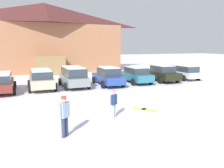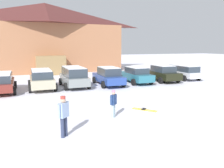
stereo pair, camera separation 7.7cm
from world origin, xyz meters
name	(u,v)px [view 1 (the left image)]	position (x,y,z in m)	size (l,w,h in m)	color
ground	(177,141)	(0.00, 0.00, 0.00)	(160.00, 160.00, 0.00)	silver
ski_lodge	(45,37)	(-2.09, 26.52, 4.84)	(21.00, 9.11, 9.53)	#A76C49
parked_maroon_van	(1,82)	(-6.99, 12.45, 0.84)	(2.14, 4.56, 1.53)	maroon
parked_beige_suv	(41,79)	(-3.96, 12.67, 0.90)	(2.20, 4.37, 1.66)	#B7AE90
parked_grey_wagon	(74,76)	(-1.22, 12.65, 0.96)	(2.18, 4.53, 1.80)	gray
parked_blue_hatchback	(108,76)	(1.95, 12.37, 0.85)	(2.21, 4.71, 1.70)	#284598
parked_teal_hatchback	(135,75)	(4.96, 12.60, 0.81)	(2.12, 4.66, 1.60)	teal
parked_black_sedan	(162,73)	(7.99, 12.49, 0.85)	(2.39, 4.63, 1.68)	black
parked_white_suv	(183,71)	(10.98, 12.81, 0.85)	(2.17, 4.47, 1.55)	white
skier_teen_in_navy_coat	(114,102)	(-1.19, 3.47, 0.79)	(0.43, 0.37, 1.41)	#9FB8C4
skier_adult_in_blue_parka	(64,114)	(-3.93, 2.00, 0.94)	(0.50, 0.44, 1.67)	#2F3957
pair_of_skis	(145,110)	(0.96, 4.04, 0.02)	(1.16, 1.29, 0.08)	gold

